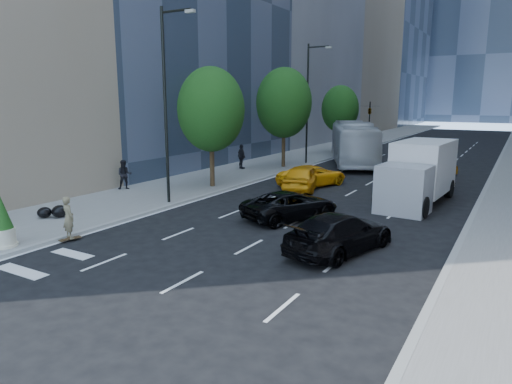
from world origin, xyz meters
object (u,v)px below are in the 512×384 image
Objects in this scene: black_sedan_lincoln at (291,205)px; box_truck at (419,173)px; black_sedan_mercedes at (340,233)px; planter_shrub at (1,221)px; city_bus at (353,143)px; skateboarder at (69,220)px.

black_sedan_lincoln is 0.67× the size of box_truck.
black_sedan_mercedes is 9.97m from box_truck.
box_truck is 3.39× the size of planter_shrub.
city_bus is 29.92m from planter_shrub.
box_truck is 19.99m from planter_shrub.
city_bus is at bearing -54.57° from black_sedan_lincoln.
city_bus reaches higher than black_sedan_lincoln.
black_sedan_mercedes is 24.64m from city_bus.
box_truck reaches higher than skateboarder.
black_sedan_mercedes is 0.38× the size of city_bus.
city_bus reaches higher than black_sedan_mercedes.
city_bus is at bearing 125.14° from box_truck.
black_sedan_mercedes is 0.71× the size of box_truck.
black_sedan_mercedes is at bearing -96.06° from city_bus.
city_bus is (2.40, 27.70, 0.98)m from skateboarder.
planter_shrub is (-10.99, -6.22, 0.42)m from black_sedan_mercedes.
box_truck reaches higher than black_sedan_lincoln.
skateboarder is 27.82m from city_bus.
skateboarder is 9.78m from black_sedan_lincoln.
black_sedan_lincoln is 0.95× the size of black_sedan_mercedes.
black_sedan_lincoln is at bearing -120.98° from box_truck.
city_bus is at bearing -58.26° from black_sedan_mercedes.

